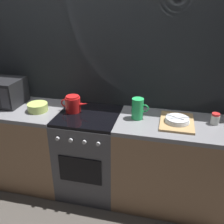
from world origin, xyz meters
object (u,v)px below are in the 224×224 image
object	(u,v)px
kettle	(73,104)
dish_pile	(177,121)
stove_unit	(90,153)
spice_jar	(215,119)
mixing_bowl	(38,107)
microwave	(1,92)
pitcher	(138,109)

from	to	relation	value
kettle	dish_pile	xyz separation A→B (m)	(1.01, -0.03, -0.06)
stove_unit	spice_jar	xyz separation A→B (m)	(1.17, 0.07, 0.50)
mixing_bowl	microwave	bearing A→B (deg)	169.18
mixing_bowl	spice_jar	xyz separation A→B (m)	(1.69, 0.11, 0.01)
stove_unit	dish_pile	world-z (taller)	dish_pile
mixing_bowl	dish_pile	distance (m)	1.36
kettle	pitcher	xyz separation A→B (m)	(0.65, -0.01, 0.02)
microwave	mixing_bowl	size ratio (longest dim) A/B	2.30
kettle	dish_pile	size ratio (longest dim) A/B	0.71
microwave	spice_jar	distance (m)	2.16
stove_unit	mixing_bowl	distance (m)	0.71
mixing_bowl	dish_pile	world-z (taller)	mixing_bowl
microwave	pitcher	distance (m)	1.47
kettle	spice_jar	xyz separation A→B (m)	(1.34, 0.04, -0.03)
dish_pile	pitcher	bearing A→B (deg)	176.95
spice_jar	stove_unit	bearing A→B (deg)	-176.54
stove_unit	kettle	size ratio (longest dim) A/B	3.16
mixing_bowl	pitcher	distance (m)	1.00
dish_pile	stove_unit	bearing A→B (deg)	-179.72
microwave	kettle	bearing A→B (deg)	-1.30
microwave	dish_pile	world-z (taller)	microwave
stove_unit	pitcher	world-z (taller)	pitcher
microwave	kettle	world-z (taller)	microwave
kettle	dish_pile	world-z (taller)	kettle
stove_unit	spice_jar	size ratio (longest dim) A/B	8.57
kettle	mixing_bowl	size ratio (longest dim) A/B	1.42
kettle	spice_jar	size ratio (longest dim) A/B	2.71
dish_pile	spice_jar	distance (m)	0.34
pitcher	dish_pile	xyz separation A→B (m)	(0.36, -0.02, -0.08)
pitcher	dish_pile	bearing A→B (deg)	-3.05
mixing_bowl	pitcher	world-z (taller)	pitcher
mixing_bowl	kettle	bearing A→B (deg)	11.33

